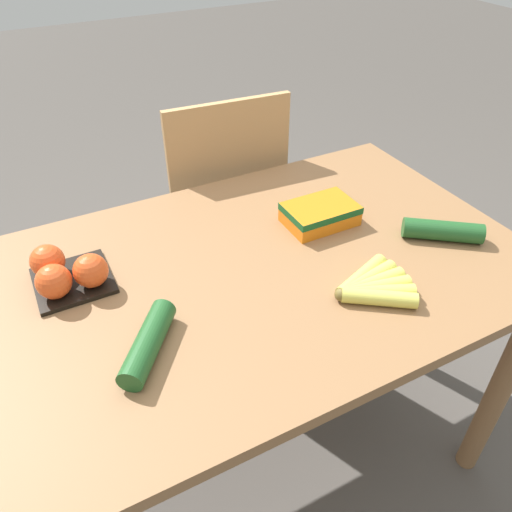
{
  "coord_description": "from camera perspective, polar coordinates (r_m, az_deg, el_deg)",
  "views": [
    {
      "loc": [
        -0.41,
        -0.79,
        1.49
      ],
      "look_at": [
        0.0,
        0.0,
        0.8
      ],
      "focal_mm": 35.0,
      "sensor_mm": 36.0,
      "label": 1
    }
  ],
  "objects": [
    {
      "name": "ground_plane",
      "position": [
        1.74,
        0.0,
        -21.29
      ],
      "size": [
        12.0,
        12.0,
        0.0
      ],
      "primitive_type": "plane",
      "color": "#4C4742"
    },
    {
      "name": "carrot_bag",
      "position": [
        1.28,
        7.34,
        4.96
      ],
      "size": [
        0.18,
        0.12,
        0.05
      ],
      "color": "orange",
      "rests_on": "dining_table"
    },
    {
      "name": "chair",
      "position": [
        1.78,
        -4.11,
        4.25
      ],
      "size": [
        0.45,
        0.43,
        0.97
      ],
      "rotation": [
        0.0,
        0.0,
        3.07
      ],
      "color": "tan",
      "rests_on": "ground_plane"
    },
    {
      "name": "tomato_pack",
      "position": [
        1.14,
        -20.93,
        -1.79
      ],
      "size": [
        0.16,
        0.16,
        0.08
      ],
      "color": "black",
      "rests_on": "dining_table"
    },
    {
      "name": "dining_table",
      "position": [
        1.22,
        0.0,
        -5.36
      ],
      "size": [
        1.27,
        0.8,
        0.77
      ],
      "color": "olive",
      "rests_on": "ground_plane"
    },
    {
      "name": "banana_bunch",
      "position": [
        1.09,
        13.07,
        -3.45
      ],
      "size": [
        0.17,
        0.17,
        0.03
      ],
      "color": "brown",
      "rests_on": "dining_table"
    },
    {
      "name": "cucumber_far",
      "position": [
        1.3,
        20.54,
        2.73
      ],
      "size": [
        0.18,
        0.15,
        0.05
      ],
      "color": "#1E5123",
      "rests_on": "dining_table"
    },
    {
      "name": "cucumber_near",
      "position": [
        0.96,
        -12.22,
        -9.67
      ],
      "size": [
        0.15,
        0.18,
        0.05
      ],
      "color": "#1E5123",
      "rests_on": "dining_table"
    }
  ]
}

